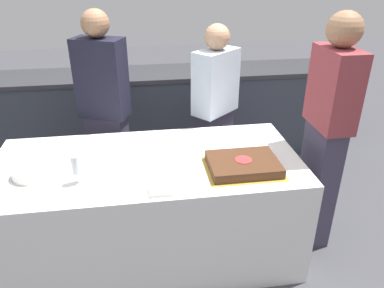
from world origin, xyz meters
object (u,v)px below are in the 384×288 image
Objects in this scene: person_seated_right at (326,133)px; person_standing_back at (105,112)px; plate_stack at (32,172)px; cake at (243,164)px; person_cutting_cake at (215,114)px; wine_glass at (76,166)px.

person_standing_back is at bearing -114.19° from person_seated_right.
cake is at bearing -4.76° from plate_stack.
cake reaches higher than plate_stack.
person_cutting_cake reaches higher than cake.
person_standing_back is (0.11, 0.89, -0.03)m from wine_glass.
wine_glass reaches higher than plate_stack.
person_standing_back is (-0.89, 0.00, 0.07)m from person_cutting_cake.
person_seated_right is at bearing 2.53° from plate_stack.
plate_stack is 0.14× the size of person_seated_right.
cake is 2.01× the size of plate_stack.
plate_stack is 0.14× the size of person_standing_back.
person_standing_back is (-1.52, 0.68, -0.03)m from person_seated_right.
person_seated_right is at bearing 16.91° from cake.
plate_stack is 0.16× the size of person_cutting_cake.
person_cutting_cake is (1.29, 0.77, -0.02)m from plate_stack.
wine_glass is 0.90m from person_standing_back.
person_standing_back is at bearing -40.84° from person_cutting_cake.
cake is 0.88m from person_cutting_cake.
person_cutting_cake is 0.89m from person_standing_back.
person_standing_back is at bearing 135.48° from cake.
person_cutting_cake is (-0.00, 0.88, -0.02)m from cake.
plate_stack is 1.93m from person_seated_right.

